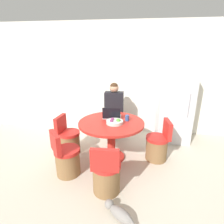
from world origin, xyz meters
name	(u,v)px	position (x,y,z in m)	size (l,w,h in m)	color
ground_plane	(106,161)	(0.00, 0.00, 0.00)	(12.00, 12.00, 0.00)	beige
wall_back	(115,80)	(0.00, 1.44, 1.30)	(7.00, 0.06, 2.60)	silver
refrigerator	(174,105)	(1.37, 1.07, 0.82)	(0.70, 0.66, 1.65)	silver
dining_table	(111,131)	(0.09, 0.11, 0.56)	(1.17, 1.17, 0.74)	#B2261E
chair_left_side	(69,140)	(-0.76, 0.19, 0.27)	(0.42, 0.41, 0.77)	brown
chair_near_camera	(106,175)	(0.13, -0.74, 0.27)	(0.41, 0.41, 0.77)	brown
chair_near_left_corner	(67,159)	(-0.57, -0.44, 0.27)	(0.48, 0.47, 0.77)	brown
chair_right_side	(158,146)	(0.94, 0.19, 0.27)	(0.42, 0.41, 0.77)	brown
person_seated	(114,109)	(0.05, 0.92, 0.71)	(0.40, 0.37, 1.32)	#2D2D38
laptop	(112,116)	(0.08, 0.31, 0.78)	(0.33, 0.26, 0.22)	#B7B7BC
fruit_bowl	(115,122)	(0.16, 0.04, 0.77)	(0.29, 0.29, 0.10)	beige
coffee_cup	(127,118)	(0.37, 0.20, 0.79)	(0.07, 0.07, 0.10)	#2D4C84
cat	(119,213)	(0.34, -1.16, 0.08)	(0.41, 0.32, 0.16)	gray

